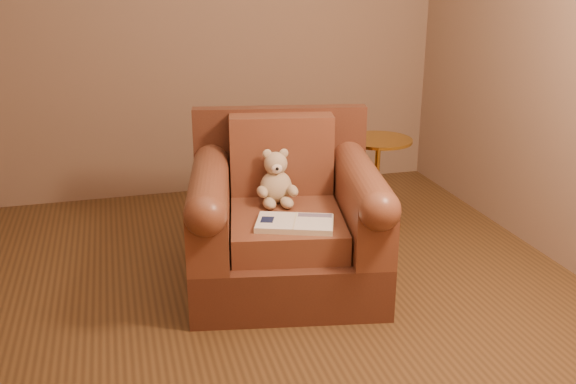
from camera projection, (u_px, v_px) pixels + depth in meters
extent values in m
plane|color=#54381C|center=(228.00, 321.00, 3.17)|extent=(4.00, 4.00, 0.00)
cube|color=#876953|center=(172.00, 12.00, 4.54)|extent=(4.00, 0.02, 2.70)
cube|color=#876953|center=(453.00, 200.00, 0.90)|extent=(4.00, 0.02, 2.70)
cube|color=#522B1B|center=(286.00, 259.00, 3.51)|extent=(1.16, 1.12, 0.28)
cube|color=#522B1B|center=(280.00, 159.00, 3.76)|extent=(1.00, 0.28, 0.62)
cube|color=brown|center=(286.00, 227.00, 3.40)|extent=(0.70, 0.79, 0.15)
cube|color=brown|center=(281.00, 154.00, 3.62)|extent=(0.60, 0.26, 0.45)
cube|color=brown|center=(210.00, 214.00, 3.34)|extent=(0.35, 0.87, 0.32)
cube|color=brown|center=(361.00, 210.00, 3.40)|extent=(0.35, 0.87, 0.32)
cylinder|color=brown|center=(209.00, 185.00, 3.28)|extent=(0.35, 0.87, 0.20)
cylinder|color=brown|center=(362.00, 181.00, 3.34)|extent=(0.35, 0.87, 0.20)
ellipsoid|color=tan|center=(276.00, 187.00, 3.52)|extent=(0.18, 0.16, 0.19)
sphere|color=tan|center=(276.00, 164.00, 3.48)|extent=(0.13, 0.13, 0.13)
ellipsoid|color=tan|center=(267.00, 154.00, 3.47)|extent=(0.05, 0.03, 0.05)
ellipsoid|color=tan|center=(284.00, 153.00, 3.48)|extent=(0.05, 0.03, 0.05)
ellipsoid|color=beige|center=(277.00, 169.00, 3.43)|extent=(0.06, 0.04, 0.05)
sphere|color=black|center=(277.00, 169.00, 3.41)|extent=(0.02, 0.02, 0.02)
ellipsoid|color=tan|center=(262.00, 192.00, 3.44)|extent=(0.06, 0.12, 0.06)
ellipsoid|color=tan|center=(292.00, 191.00, 3.46)|extent=(0.06, 0.12, 0.06)
ellipsoid|color=tan|center=(269.00, 203.00, 3.43)|extent=(0.07, 0.12, 0.06)
ellipsoid|color=tan|center=(287.00, 203.00, 3.44)|extent=(0.07, 0.12, 0.06)
cube|color=beige|center=(295.00, 224.00, 3.20)|extent=(0.44, 0.35, 0.03)
cube|color=white|center=(276.00, 220.00, 3.21)|extent=(0.25, 0.28, 0.00)
cube|color=white|center=(314.00, 222.00, 3.19)|extent=(0.25, 0.28, 0.00)
cube|color=beige|center=(295.00, 221.00, 3.20)|extent=(0.09, 0.22, 0.00)
cube|color=#0F1638|center=(267.00, 220.00, 3.21)|extent=(0.09, 0.10, 0.00)
cube|color=slate|center=(315.00, 215.00, 3.27)|extent=(0.18, 0.11, 0.00)
cylinder|color=gold|center=(374.00, 224.00, 4.32)|extent=(0.35, 0.35, 0.03)
cylinder|color=gold|center=(376.00, 183.00, 4.22)|extent=(0.03, 0.03, 0.57)
cylinder|color=gold|center=(378.00, 140.00, 4.12)|extent=(0.43, 0.43, 0.02)
cylinder|color=gold|center=(378.00, 142.00, 4.13)|extent=(0.03, 0.03, 0.02)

